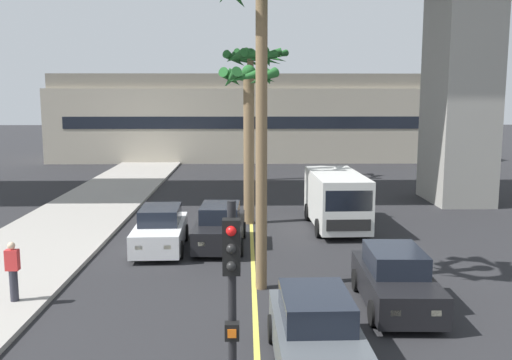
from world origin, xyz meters
The scene contains 13 objects.
lane_stripe_center centered at (0.00, 24.00, 0.00)m, with size 0.14×56.00×0.01m, color #DBCC4C.
pier_building_backdrop centered at (0.00, 51.65, 3.62)m, with size 33.58×8.04×7.36m.
car_queue_front centered at (-1.20, 21.90, 0.72)m, with size 1.94×4.15×1.56m.
car_queue_second centered at (1.21, 12.29, 0.72)m, with size 1.90×4.13×1.56m.
car_queue_third centered at (-3.37, 21.51, 0.72)m, with size 1.94×4.15×1.56m.
car_queue_fourth centered at (3.75, 15.67, 0.72)m, with size 1.92×4.15×1.56m.
delivery_van centered at (3.58, 24.72, 1.29)m, with size 2.27×5.30×2.36m.
traffic_light_median_near centered at (-0.43, 8.64, 2.71)m, with size 0.24×0.37×4.20m.
palm_tree_near_median centered at (0.24, 17.17, 7.64)m, with size 2.90×2.86×9.15m.
palm_tree_mid_median centered at (-0.08, 25.75, 5.20)m, with size 2.64×2.68×6.89m.
palm_tree_far_median centered at (0.75, 38.78, 7.22)m, with size 3.63×3.71×8.65m.
palm_tree_farthest_median centered at (0.02, 31.20, 6.62)m, with size 2.91×2.95×8.02m.
pedestrian_near_crosswalk centered at (-6.45, 15.88, 1.00)m, with size 0.34×0.22×1.62m.
Camera 1 is at (-0.23, 1.17, 5.61)m, focal length 39.85 mm.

